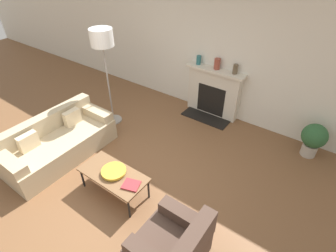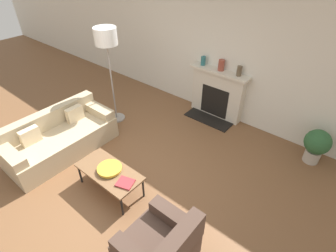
{
  "view_description": "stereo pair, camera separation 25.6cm",
  "coord_description": "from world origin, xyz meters",
  "px_view_note": "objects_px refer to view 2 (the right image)",
  "views": [
    {
      "loc": [
        2.32,
        -1.91,
        3.29
      ],
      "look_at": [
        0.05,
        1.27,
        0.45
      ],
      "focal_mm": 28.0,
      "sensor_mm": 36.0,
      "label": 1
    },
    {
      "loc": [
        2.53,
        -1.75,
        3.29
      ],
      "look_at": [
        0.05,
        1.27,
        0.45
      ],
      "focal_mm": 28.0,
      "sensor_mm": 36.0,
      "label": 2
    }
  ],
  "objects_px": {
    "armchair_near": "(160,247)",
    "couch": "(60,138)",
    "fireplace": "(217,94)",
    "floor_lamp": "(106,43)",
    "bowl": "(110,169)",
    "mantel_vase_center_left": "(221,65)",
    "mantel_vase_left": "(203,61)",
    "potted_plant": "(317,144)",
    "book": "(125,183)",
    "mantel_vase_center_right": "(239,71)",
    "coffee_table": "(109,172)"
  },
  "relations": [
    {
      "from": "armchair_near",
      "to": "couch",
      "type": "bearing_deg",
      "value": -98.5
    },
    {
      "from": "fireplace",
      "to": "couch",
      "type": "distance_m",
      "value": 3.29
    },
    {
      "from": "floor_lamp",
      "to": "bowl",
      "type": "bearing_deg",
      "value": -43.37
    },
    {
      "from": "couch",
      "to": "mantel_vase_center_left",
      "type": "bearing_deg",
      "value": -28.77
    },
    {
      "from": "armchair_near",
      "to": "bowl",
      "type": "bearing_deg",
      "value": -106.42
    },
    {
      "from": "couch",
      "to": "bowl",
      "type": "bearing_deg",
      "value": -90.79
    },
    {
      "from": "fireplace",
      "to": "floor_lamp",
      "type": "bearing_deg",
      "value": -136.43
    },
    {
      "from": "couch",
      "to": "mantel_vase_left",
      "type": "xyz_separation_m",
      "value": [
        1.16,
        2.89,
        0.88
      ]
    },
    {
      "from": "bowl",
      "to": "potted_plant",
      "type": "distance_m",
      "value": 3.51
    },
    {
      "from": "fireplace",
      "to": "book",
      "type": "relative_size",
      "value": 4.45
    },
    {
      "from": "couch",
      "to": "mantel_vase_left",
      "type": "relative_size",
      "value": 10.29
    },
    {
      "from": "armchair_near",
      "to": "potted_plant",
      "type": "xyz_separation_m",
      "value": [
        0.92,
        3.08,
        0.09
      ]
    },
    {
      "from": "couch",
      "to": "mantel_vase_center_left",
      "type": "xyz_separation_m",
      "value": [
        1.59,
        2.89,
        0.89
      ]
    },
    {
      "from": "armchair_near",
      "to": "book",
      "type": "bearing_deg",
      "value": -110.59
    },
    {
      "from": "mantel_vase_left",
      "to": "mantel_vase_center_right",
      "type": "bearing_deg",
      "value": 0.0
    },
    {
      "from": "bowl",
      "to": "armchair_near",
      "type": "bearing_deg",
      "value": -16.42
    },
    {
      "from": "mantel_vase_center_left",
      "to": "coffee_table",
      "type": "bearing_deg",
      "value": -92.86
    },
    {
      "from": "coffee_table",
      "to": "bowl",
      "type": "height_order",
      "value": "bowl"
    },
    {
      "from": "armchair_near",
      "to": "mantel_vase_left",
      "type": "relative_size",
      "value": 4.44
    },
    {
      "from": "book",
      "to": "potted_plant",
      "type": "bearing_deg",
      "value": 37.13
    },
    {
      "from": "fireplace",
      "to": "mantel_vase_center_right",
      "type": "bearing_deg",
      "value": 2.11
    },
    {
      "from": "mantel_vase_left",
      "to": "potted_plant",
      "type": "xyz_separation_m",
      "value": [
        2.55,
        -0.23,
        -0.78
      ]
    },
    {
      "from": "mantel_vase_center_left",
      "to": "mantel_vase_center_right",
      "type": "xyz_separation_m",
      "value": [
        0.4,
        0.0,
        -0.01
      ]
    },
    {
      "from": "armchair_near",
      "to": "floor_lamp",
      "type": "distance_m",
      "value": 3.59
    },
    {
      "from": "couch",
      "to": "mantel_vase_center_right",
      "type": "height_order",
      "value": "mantel_vase_center_right"
    },
    {
      "from": "fireplace",
      "to": "bowl",
      "type": "height_order",
      "value": "fireplace"
    },
    {
      "from": "couch",
      "to": "mantel_vase_left",
      "type": "distance_m",
      "value": 3.24
    },
    {
      "from": "bowl",
      "to": "mantel_vase_left",
      "type": "relative_size",
      "value": 1.98
    },
    {
      "from": "couch",
      "to": "floor_lamp",
      "type": "bearing_deg",
      "value": 0.74
    },
    {
      "from": "book",
      "to": "potted_plant",
      "type": "distance_m",
      "value": 3.31
    },
    {
      "from": "book",
      "to": "mantel_vase_center_left",
      "type": "xyz_separation_m",
      "value": [
        -0.23,
        2.94,
        0.77
      ]
    },
    {
      "from": "book",
      "to": "coffee_table",
      "type": "bearing_deg",
      "value": 159.9
    },
    {
      "from": "couch",
      "to": "potted_plant",
      "type": "bearing_deg",
      "value": -54.32
    },
    {
      "from": "mantel_vase_center_right",
      "to": "fireplace",
      "type": "bearing_deg",
      "value": -177.89
    },
    {
      "from": "coffee_table",
      "to": "bowl",
      "type": "xyz_separation_m",
      "value": [
        -0.0,
        0.02,
        0.07
      ]
    },
    {
      "from": "floor_lamp",
      "to": "mantel_vase_left",
      "type": "bearing_deg",
      "value": 52.58
    },
    {
      "from": "floor_lamp",
      "to": "mantel_vase_center_left",
      "type": "relative_size",
      "value": 8.84
    },
    {
      "from": "fireplace",
      "to": "couch",
      "type": "xyz_separation_m",
      "value": [
        -1.58,
        -2.88,
        -0.23
      ]
    },
    {
      "from": "fireplace",
      "to": "bowl",
      "type": "distance_m",
      "value": 2.9
    },
    {
      "from": "coffee_table",
      "to": "mantel_vase_left",
      "type": "relative_size",
      "value": 5.66
    },
    {
      "from": "mantel_vase_left",
      "to": "mantel_vase_center_left",
      "type": "relative_size",
      "value": 0.85
    },
    {
      "from": "armchair_near",
      "to": "mantel_vase_center_right",
      "type": "bearing_deg",
      "value": -166.42
    },
    {
      "from": "floor_lamp",
      "to": "mantel_vase_center_left",
      "type": "xyz_separation_m",
      "value": [
        1.61,
        1.53,
        -0.5
      ]
    },
    {
      "from": "fireplace",
      "to": "mantel_vase_center_left",
      "type": "xyz_separation_m",
      "value": [
        0.01,
        0.01,
        0.66
      ]
    },
    {
      "from": "book",
      "to": "mantel_vase_center_right",
      "type": "bearing_deg",
      "value": 68.69
    },
    {
      "from": "bowl",
      "to": "potted_plant",
      "type": "relative_size",
      "value": 0.57
    },
    {
      "from": "book",
      "to": "floor_lamp",
      "type": "distance_m",
      "value": 2.64
    },
    {
      "from": "couch",
      "to": "mantel_vase_center_right",
      "type": "xyz_separation_m",
      "value": [
        1.99,
        2.89,
        0.88
      ]
    },
    {
      "from": "coffee_table",
      "to": "book",
      "type": "xyz_separation_m",
      "value": [
        0.38,
        -0.01,
        0.04
      ]
    },
    {
      "from": "bowl",
      "to": "potted_plant",
      "type": "xyz_separation_m",
      "value": [
        2.27,
        2.68,
        -0.05
      ]
    }
  ]
}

